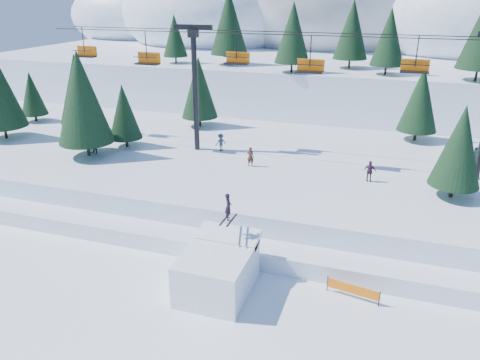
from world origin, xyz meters
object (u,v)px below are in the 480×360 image
(jump_kicker, at_px, (218,270))
(banner_far, at_px, (441,283))
(chairlift, at_px, (314,75))
(banner_near, at_px, (353,290))

(jump_kicker, bearing_deg, banner_far, 17.78)
(chairlift, height_order, banner_near, chairlift)
(chairlift, bearing_deg, jump_kicker, -97.27)
(jump_kicker, bearing_deg, chairlift, 82.73)
(jump_kicker, relative_size, banner_far, 1.83)
(jump_kicker, relative_size, chairlift, 0.11)
(banner_near, relative_size, banner_far, 0.99)
(banner_near, bearing_deg, chairlift, 109.96)
(chairlift, bearing_deg, banner_far, -51.11)
(jump_kicker, xyz_separation_m, banner_near, (7.03, 1.56, -0.75))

